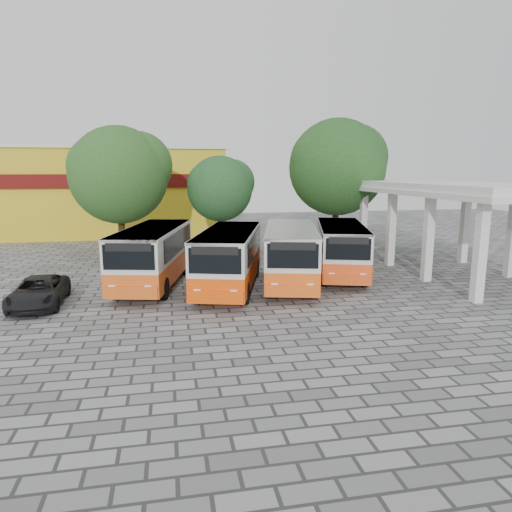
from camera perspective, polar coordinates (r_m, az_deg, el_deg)
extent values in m
plane|color=#5F5F5F|center=(22.64, 5.56, -5.06)|extent=(90.00, 90.00, 0.00)
cube|color=silver|center=(23.45, 26.24, 0.69)|extent=(0.45, 0.45, 5.00)
cube|color=silver|center=(34.60, 13.26, 4.37)|extent=(0.45, 0.45, 5.00)
cube|color=silver|center=(37.07, 20.79, 4.36)|extent=(0.45, 0.45, 5.00)
cube|color=silver|center=(30.01, 23.28, 8.05)|extent=(6.60, 15.60, 0.40)
cube|color=silver|center=(30.02, 23.23, 7.39)|extent=(6.80, 15.80, 0.30)
cube|color=gold|center=(47.18, -16.81, 7.62)|extent=(20.00, 10.00, 8.00)
cube|color=#590C0A|center=(42.07, -17.59, 8.91)|extent=(20.00, 0.20, 1.20)
cube|color=silver|center=(47.18, -17.08, 12.66)|extent=(20.40, 10.40, 0.30)
cube|color=#E05512|center=(25.18, -12.62, -1.39)|extent=(4.37, 8.95, 1.13)
cube|color=silver|center=(24.94, -12.75, 1.65)|extent=(4.37, 8.95, 1.58)
cube|color=silver|center=(24.84, -12.81, 3.31)|extent=(4.42, 8.96, 0.13)
cube|color=black|center=(25.02, -15.74, 1.58)|extent=(1.58, 6.93, 1.13)
cube|color=black|center=(24.93, -9.74, 1.80)|extent=(1.58, 6.93, 1.13)
cube|color=black|center=(20.68, -13.09, -0.13)|extent=(2.27, 0.55, 1.13)
cube|color=black|center=(20.61, -13.15, 1.10)|extent=(2.01, 0.50, 0.37)
cylinder|color=black|center=(22.63, -15.71, -4.01)|extent=(0.30, 1.07, 1.07)
cylinder|color=black|center=(22.55, -9.81, -3.82)|extent=(0.30, 1.07, 1.07)
cylinder|color=black|center=(28.06, -14.80, -1.17)|extent=(0.30, 1.07, 1.07)
cylinder|color=black|center=(27.99, -10.06, -1.01)|extent=(0.30, 1.07, 1.07)
cube|color=#F64602|center=(23.87, -3.35, -1.83)|extent=(4.75, 8.86, 1.11)
cube|color=silver|center=(23.62, -3.38, 1.33)|extent=(4.75, 8.86, 1.56)
cube|color=silver|center=(23.51, -3.40, 3.05)|extent=(4.80, 8.87, 0.13)
cube|color=black|center=(23.48, -6.51, 1.27)|extent=(1.95, 6.75, 1.11)
cube|color=black|center=(23.81, -0.30, 1.47)|extent=(1.95, 6.75, 1.11)
cube|color=black|center=(19.46, -1.73, -0.61)|extent=(2.21, 0.67, 1.11)
cube|color=black|center=(19.38, -1.74, 0.68)|extent=(1.96, 0.60, 0.36)
cylinder|color=black|center=(21.19, -5.43, -4.67)|extent=(0.30, 1.06, 1.06)
cylinder|color=black|center=(21.51, 0.67, -4.39)|extent=(0.30, 1.06, 1.06)
cylinder|color=black|center=(26.53, -6.58, -1.57)|extent=(0.30, 1.06, 1.06)
cylinder|color=black|center=(26.79, -1.69, -1.38)|extent=(0.30, 1.06, 1.06)
cube|color=#F0550F|center=(24.95, 4.33, -1.27)|extent=(4.58, 8.95, 1.13)
cube|color=silver|center=(24.71, 4.38, 1.79)|extent=(4.58, 8.95, 1.58)
cube|color=silver|center=(24.61, 4.40, 3.46)|extent=(4.63, 8.96, 0.13)
cube|color=black|center=(24.40, 1.41, 1.75)|extent=(1.76, 6.88, 1.13)
cube|color=black|center=(25.08, 7.26, 1.91)|extent=(1.76, 6.88, 1.13)
cube|color=black|center=(20.64, 7.51, 0.02)|extent=(2.25, 0.61, 1.13)
cube|color=black|center=(20.56, 7.54, 1.26)|extent=(1.99, 0.55, 0.36)
cylinder|color=black|center=(22.14, 3.31, -3.95)|extent=(0.30, 1.07, 1.07)
cylinder|color=black|center=(22.80, 8.97, -3.64)|extent=(0.30, 1.07, 1.07)
cylinder|color=black|center=(27.43, 0.46, -1.08)|extent=(0.30, 1.07, 1.07)
cylinder|color=black|center=(27.97, 5.12, -0.89)|extent=(0.30, 1.07, 1.07)
cube|color=#EB4911|center=(27.43, 10.52, -0.41)|extent=(4.73, 8.62, 1.08)
cube|color=silver|center=(27.22, 10.61, 2.28)|extent=(4.73, 8.62, 1.52)
cube|color=silver|center=(27.13, 10.66, 3.73)|extent=(4.78, 8.64, 0.12)
cube|color=black|center=(26.78, 8.10, 2.25)|extent=(1.99, 6.55, 1.08)
cube|color=black|center=(27.70, 13.04, 2.36)|extent=(1.99, 6.55, 1.08)
cube|color=black|center=(23.45, 14.30, 0.84)|extent=(2.14, 0.68, 1.08)
cube|color=black|center=(23.38, 14.35, 1.89)|extent=(1.90, 0.62, 0.35)
cylinder|color=black|center=(24.68, 10.33, -2.63)|extent=(0.29, 1.03, 1.03)
cylinder|color=black|center=(25.56, 15.00, -2.37)|extent=(0.29, 1.03, 1.03)
cylinder|color=black|center=(29.63, 6.60, -0.31)|extent=(0.29, 1.03, 1.03)
cylinder|color=black|center=(30.37, 10.62, -0.16)|extent=(0.29, 1.03, 1.03)
cylinder|color=#33230D|center=(34.02, -16.46, 3.51)|extent=(0.47, 0.47, 4.29)
sphere|color=#255219|center=(33.79, -16.78, 9.65)|extent=(6.80, 6.80, 6.80)
sphere|color=#255219|center=(33.99, -14.47, 10.92)|extent=(4.76, 4.76, 4.76)
sphere|color=#255219|center=(33.73, -18.91, 10.40)|extent=(4.42, 4.42, 4.42)
cylinder|color=#4C3722|center=(33.95, -4.47, 3.16)|extent=(0.41, 0.41, 3.42)
sphere|color=#1A491C|center=(33.69, -4.55, 8.39)|extent=(4.75, 4.75, 4.75)
sphere|color=#1A491C|center=(34.09, -3.01, 9.23)|extent=(3.33, 3.33, 3.33)
sphere|color=#1A491C|center=(33.39, -5.95, 8.95)|extent=(3.09, 3.09, 3.09)
cylinder|color=#392518|center=(36.48, 9.90, 4.56)|extent=(0.49, 0.49, 4.70)
sphere|color=#1A4515|center=(36.28, 10.11, 10.86)|extent=(7.40, 7.40, 7.40)
sphere|color=#1A4515|center=(37.12, 12.16, 11.92)|extent=(5.18, 5.18, 5.18)
sphere|color=#1A4515|center=(35.66, 8.27, 11.81)|extent=(4.81, 4.81, 4.81)
imported|color=black|center=(23.16, -25.53, -4.05)|extent=(2.32, 4.74, 1.30)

